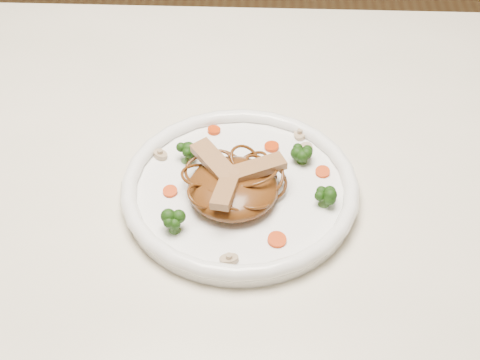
{
  "coord_description": "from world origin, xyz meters",
  "views": [
    {
      "loc": [
        0.1,
        -0.68,
        1.37
      ],
      "look_at": [
        0.08,
        -0.07,
        0.78
      ],
      "focal_mm": 52.36,
      "sensor_mm": 36.0,
      "label": 1
    }
  ],
  "objects": [
    {
      "name": "chicken_b",
      "position": [
        0.05,
        -0.06,
        0.8
      ],
      "size": [
        0.06,
        0.08,
        0.01
      ],
      "primitive_type": "cube",
      "rotation": [
        0.0,
        0.0,
        2.21
      ],
      "color": "#AA7750",
      "rests_on": "noodle_mound"
    },
    {
      "name": "broccoli_1",
      "position": [
        0.01,
        -0.02,
        0.78
      ],
      "size": [
        0.03,
        0.03,
        0.03
      ],
      "primitive_type": null,
      "rotation": [
        0.0,
        0.0,
        -0.11
      ],
      "color": "#1E440E",
      "rests_on": "plate"
    },
    {
      "name": "mushroom_1",
      "position": [
        0.16,
        0.01,
        0.77
      ],
      "size": [
        0.04,
        0.04,
        0.01
      ],
      "primitive_type": "cylinder",
      "rotation": [
        0.0,
        0.0,
        1.01
      ],
      "color": "beige",
      "rests_on": "plate"
    },
    {
      "name": "broccoli_3",
      "position": [
        0.18,
        -0.09,
        0.78
      ],
      "size": [
        0.03,
        0.03,
        0.03
      ],
      "primitive_type": null,
      "rotation": [
        0.0,
        0.0,
        0.11
      ],
      "color": "#1E440E",
      "rests_on": "plate"
    },
    {
      "name": "carrot_3",
      "position": [
        0.04,
        0.04,
        0.77
      ],
      "size": [
        0.02,
        0.02,
        0.0
      ],
      "primitive_type": "cylinder",
      "rotation": [
        0.0,
        0.0,
        -0.43
      ],
      "color": "#C73707",
      "rests_on": "plate"
    },
    {
      "name": "chicken_a",
      "position": [
        0.1,
        -0.07,
        0.8
      ],
      "size": [
        0.07,
        0.05,
        0.01
      ],
      "primitive_type": "cube",
      "rotation": [
        0.0,
        0.0,
        0.45
      ],
      "color": "#AA7750",
      "rests_on": "noodle_mound"
    },
    {
      "name": "mushroom_2",
      "position": [
        -0.03,
        -0.01,
        0.77
      ],
      "size": [
        0.03,
        0.03,
        0.01
      ],
      "primitive_type": "cylinder",
      "rotation": [
        0.0,
        0.0,
        -0.75
      ],
      "color": "beige",
      "rests_on": "plate"
    },
    {
      "name": "broccoli_0",
      "position": [
        0.16,
        -0.01,
        0.78
      ],
      "size": [
        0.03,
        0.03,
        0.03
      ],
      "primitive_type": null,
      "rotation": [
        0.0,
        0.0,
        0.43
      ],
      "color": "#1E440E",
      "rests_on": "plate"
    },
    {
      "name": "chicken_c",
      "position": [
        0.07,
        -0.1,
        0.8
      ],
      "size": [
        0.04,
        0.07,
        0.01
      ],
      "primitive_type": "cube",
      "rotation": [
        0.0,
        0.0,
        4.52
      ],
      "color": "#AA7750",
      "rests_on": "noodle_mound"
    },
    {
      "name": "mushroom_3",
      "position": [
        0.16,
        0.04,
        0.77
      ],
      "size": [
        0.02,
        0.02,
        0.01
      ],
      "primitive_type": "cylinder",
      "rotation": [
        0.0,
        0.0,
        1.55
      ],
      "color": "beige",
      "rests_on": "plate"
    },
    {
      "name": "carrot_2",
      "position": [
        0.18,
        -0.03,
        0.77
      ],
      "size": [
        0.02,
        0.02,
        0.0
      ],
      "primitive_type": "cylinder",
      "rotation": [
        0.0,
        0.0,
        0.4
      ],
      "color": "#C73707",
      "rests_on": "plate"
    },
    {
      "name": "table",
      "position": [
        0.0,
        0.0,
        0.65
      ],
      "size": [
        1.2,
        0.8,
        0.75
      ],
      "color": "white",
      "rests_on": "ground"
    },
    {
      "name": "plate",
      "position": [
        0.08,
        -0.07,
        0.76
      ],
      "size": [
        0.39,
        0.39,
        0.02
      ],
      "primitive_type": "cylinder",
      "rotation": [
        0.0,
        0.0,
        0.43
      ],
      "color": "white",
      "rests_on": "table"
    },
    {
      "name": "carrot_0",
      "position": [
        0.12,
        0.01,
        0.77
      ],
      "size": [
        0.02,
        0.02,
        0.0
      ],
      "primitive_type": "cylinder",
      "rotation": [
        0.0,
        0.0,
        -0.22
      ],
      "color": "#C73707",
      "rests_on": "plate"
    },
    {
      "name": "noodle_mound",
      "position": [
        0.07,
        -0.08,
        0.78
      ],
      "size": [
        0.15,
        0.15,
        0.04
      ],
      "primitive_type": "ellipsoid",
      "rotation": [
        0.0,
        0.0,
        0.4
      ],
      "color": "#5F3012",
      "rests_on": "plate"
    },
    {
      "name": "carrot_1",
      "position": [
        -0.01,
        -0.08,
        0.77
      ],
      "size": [
        0.02,
        0.02,
        0.0
      ],
      "primitive_type": "cylinder",
      "rotation": [
        0.0,
        0.0,
        0.36
      ],
      "color": "#C73707",
      "rests_on": "plate"
    },
    {
      "name": "carrot_4",
      "position": [
        0.13,
        -0.15,
        0.77
      ],
      "size": [
        0.03,
        0.03,
        0.0
      ],
      "primitive_type": "cylinder",
      "rotation": [
        0.0,
        0.0,
        -0.22
      ],
      "color": "#C73707",
      "rests_on": "plate"
    },
    {
      "name": "broccoli_2",
      "position": [
        0.01,
        -0.14,
        0.78
      ],
      "size": [
        0.03,
        0.03,
        0.03
      ],
      "primitive_type": null,
      "rotation": [
        0.0,
        0.0,
        -0.08
      ],
      "color": "#1E440E",
      "rests_on": "plate"
    },
    {
      "name": "mushroom_0",
      "position": [
        0.07,
        -0.18,
        0.77
      ],
      "size": [
        0.02,
        0.02,
        0.01
      ],
      "primitive_type": "cylinder",
      "rotation": [
        0.0,
        0.0,
        0.16
      ],
      "color": "beige",
      "rests_on": "plate"
    }
  ]
}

